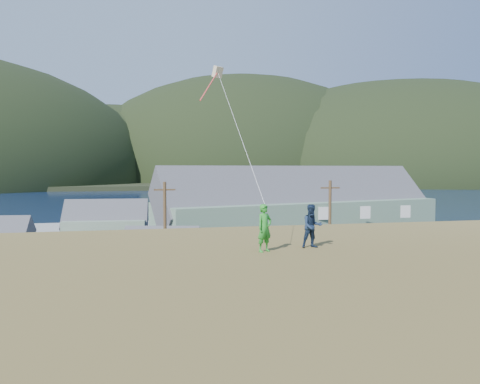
# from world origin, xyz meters

# --- Properties ---
(ground) EXTENTS (900.00, 900.00, 0.00)m
(ground) POSITION_xyz_m (0.00, 0.00, 0.00)
(ground) COLOR #0A1638
(ground) RESTS_ON ground
(grass_strip) EXTENTS (110.00, 8.00, 0.10)m
(grass_strip) POSITION_xyz_m (0.00, -2.00, 0.05)
(grass_strip) COLOR #4C3D19
(grass_strip) RESTS_ON ground
(waterfront_lot) EXTENTS (72.00, 36.00, 0.12)m
(waterfront_lot) POSITION_xyz_m (0.00, 17.00, 0.06)
(waterfront_lot) COLOR #28282B
(waterfront_lot) RESTS_ON ground
(wharf) EXTENTS (26.00, 14.00, 0.90)m
(wharf) POSITION_xyz_m (-6.00, 40.00, 0.45)
(wharf) COLOR gray
(wharf) RESTS_ON ground
(far_shore) EXTENTS (900.00, 320.00, 2.00)m
(far_shore) POSITION_xyz_m (0.00, 330.00, 1.00)
(far_shore) COLOR black
(far_shore) RESTS_ON ground
(far_hills) EXTENTS (760.00, 265.00, 143.00)m
(far_hills) POSITION_xyz_m (35.59, 279.38, 2.00)
(far_hills) COLOR black
(far_hills) RESTS_ON ground
(lodge) EXTENTS (36.16, 17.83, 12.26)m
(lodge) POSITION_xyz_m (17.40, 19.48, 4.71)
(lodge) COLOR slate
(lodge) RESTS_ON waterfront_lot
(shed_white) EXTENTS (7.73, 5.97, 5.47)m
(shed_white) POSITION_xyz_m (0.47, 9.00, 2.12)
(shed_white) COLOR silver
(shed_white) RESTS_ON waterfront_lot
(shed_palegreen_far) EXTENTS (10.91, 6.66, 7.10)m
(shed_palegreen_far) POSITION_xyz_m (-5.72, 28.47, 2.72)
(shed_palegreen_far) COLOR gray
(shed_palegreen_far) RESTS_ON waterfront_lot
(utility_poles) EXTENTS (32.13, 0.24, 9.56)m
(utility_poles) POSITION_xyz_m (-1.85, 1.50, 4.65)
(utility_poles) COLOR #47331E
(utility_poles) RESTS_ON waterfront_lot
(parked_cars) EXTENTS (15.63, 12.18, 1.56)m
(parked_cars) POSITION_xyz_m (-4.90, 20.87, 0.85)
(parked_cars) COLOR silver
(parked_cars) RESTS_ON waterfront_lot
(kite_flyer_green) EXTENTS (0.68, 0.60, 1.57)m
(kite_flyer_green) POSITION_xyz_m (2.67, -19.05, 7.98)
(kite_flyer_green) COLOR #268C28
(kite_flyer_green) RESTS_ON hillside
(kite_flyer_navy) EXTENTS (0.74, 0.58, 1.50)m
(kite_flyer_navy) POSITION_xyz_m (4.47, -18.65, 7.95)
(kite_flyer_navy) COLOR #16253F
(kite_flyer_navy) RESTS_ON hillside
(kite_rig) EXTENTS (0.93, 4.62, 10.49)m
(kite_rig) POSITION_xyz_m (2.45, -10.77, 14.50)
(kite_rig) COLOR beige
(kite_rig) RESTS_ON ground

